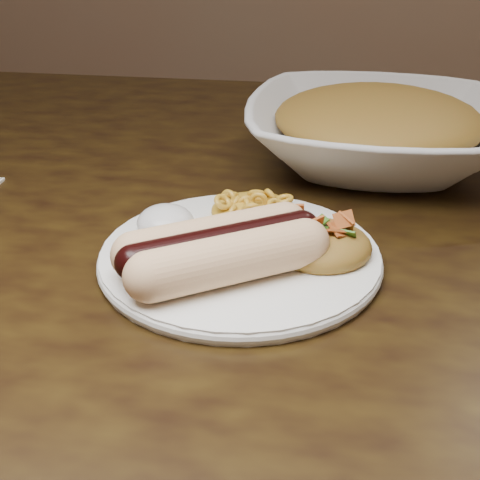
# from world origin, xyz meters

# --- Properties ---
(table) EXTENTS (1.60, 0.90, 0.75)m
(table) POSITION_xyz_m (0.00, 0.00, 0.66)
(table) COLOR black
(table) RESTS_ON floor
(plate) EXTENTS (0.28, 0.28, 0.01)m
(plate) POSITION_xyz_m (0.12, -0.15, 0.76)
(plate) COLOR white
(plate) RESTS_ON table
(hotdog) EXTENTS (0.13, 0.13, 0.04)m
(hotdog) POSITION_xyz_m (0.11, -0.18, 0.78)
(hotdog) COLOR #FFDC95
(hotdog) RESTS_ON plate
(mac_and_cheese) EXTENTS (0.09, 0.09, 0.03)m
(mac_and_cheese) POSITION_xyz_m (0.12, -0.08, 0.78)
(mac_and_cheese) COLOR gold
(mac_and_cheese) RESTS_ON plate
(sour_cream) EXTENTS (0.06, 0.06, 0.03)m
(sour_cream) POSITION_xyz_m (0.05, -0.12, 0.78)
(sour_cream) COLOR silver
(sour_cream) RESTS_ON plate
(taco_salad) EXTENTS (0.09, 0.08, 0.04)m
(taco_salad) POSITION_xyz_m (0.18, -0.14, 0.78)
(taco_salad) COLOR #B6481E
(taco_salad) RESTS_ON plate
(serving_bowl) EXTENTS (0.30, 0.30, 0.07)m
(serving_bowl) POSITION_xyz_m (0.23, 0.10, 0.79)
(serving_bowl) COLOR silver
(serving_bowl) RESTS_ON table
(bowl_filling) EXTENTS (0.31, 0.31, 0.06)m
(bowl_filling) POSITION_xyz_m (0.23, 0.10, 0.80)
(bowl_filling) COLOR #B6481E
(bowl_filling) RESTS_ON serving_bowl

